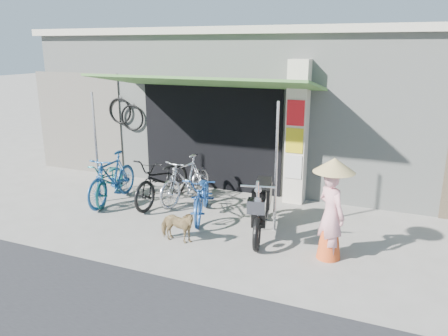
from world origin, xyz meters
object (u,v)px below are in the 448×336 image
at_px(bike_black, 163,180).
at_px(bike_silver, 186,180).
at_px(street_dog, 177,226).
at_px(bike_blue, 112,178).
at_px(bike_navy, 203,195).
at_px(nun, 331,209).
at_px(moped, 262,206).
at_px(bike_teal, 110,181).

xyz_separation_m(bike_black, bike_silver, (0.44, 0.21, -0.01)).
height_order(bike_black, street_dog, bike_black).
height_order(bike_blue, bike_black, bike_blue).
height_order(bike_navy, nun, nun).
bearing_deg(street_dog, bike_blue, 60.12).
bearing_deg(bike_silver, bike_navy, -31.33).
bearing_deg(bike_blue, nun, -13.36).
bearing_deg(bike_silver, bike_blue, -147.45).
distance_m(bike_navy, moped, 1.31).
bearing_deg(bike_silver, moped, -13.01).
bearing_deg(street_dog, bike_teal, 59.78).
xyz_separation_m(bike_navy, moped, (1.29, -0.25, 0.06)).
bearing_deg(bike_black, bike_navy, -17.26).
bearing_deg(bike_teal, bike_silver, -0.82).
height_order(bike_blue, nun, nun).
bearing_deg(nun, street_dog, 50.87).
relative_size(bike_silver, bike_navy, 1.00).
relative_size(bike_teal, nun, 1.02).
xyz_separation_m(bike_teal, bike_black, (1.15, 0.30, 0.07)).
xyz_separation_m(bike_black, moped, (2.41, -0.67, -0.01)).
bearing_deg(moped, street_dog, -154.07).
relative_size(street_dog, nun, 0.42).
xyz_separation_m(bike_silver, bike_navy, (0.68, -0.62, -0.06)).
bearing_deg(nun, bike_black, 23.37).
bearing_deg(nun, bike_teal, 30.74).
height_order(bike_teal, bike_silver, bike_silver).
bearing_deg(bike_black, bike_silver, 28.05).
distance_m(bike_navy, street_dog, 1.22).
relative_size(bike_blue, bike_black, 0.91).
bearing_deg(nun, bike_silver, 18.04).
relative_size(bike_blue, bike_navy, 1.04).
bearing_deg(bike_blue, street_dog, -32.51).
height_order(street_dog, nun, nun).
relative_size(bike_blue, nun, 1.08).
relative_size(street_dog, moped, 0.36).
relative_size(bike_silver, nun, 1.03).
height_order(moped, nun, nun).
bearing_deg(bike_black, nun, -14.86).
xyz_separation_m(bike_teal, bike_blue, (0.12, -0.08, 0.09)).
distance_m(street_dog, moped, 1.54).
bearing_deg(street_dog, nun, -81.32).
xyz_separation_m(bike_teal, street_dog, (2.36, -1.32, -0.15)).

